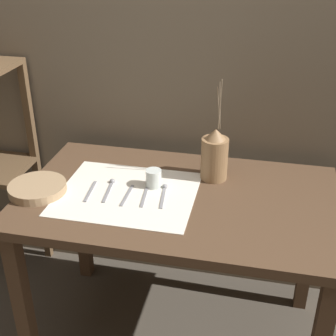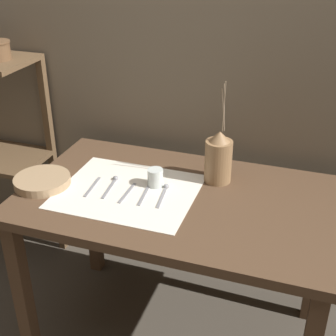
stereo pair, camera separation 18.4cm
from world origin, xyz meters
The scene contains 12 objects.
ground_plane centered at (0.00, 0.00, 0.00)m, with size 12.00×12.00×0.00m, color #473F35.
stone_wall_back centered at (0.00, 0.50, 1.20)m, with size 7.00×0.06×2.40m.
wooden_table centered at (0.00, 0.00, 0.68)m, with size 1.28×0.77×0.78m.
linen_cloth centered at (-0.21, -0.03, 0.78)m, with size 0.55×0.46×0.00m.
pitcher_with_flowers centered at (0.12, 0.18, 0.89)m, with size 0.11×0.11×0.45m.
wooden_bowl centered at (-0.57, -0.10, 0.80)m, with size 0.23×0.23×0.04m.
glass_tumbler_near centered at (-0.11, 0.04, 0.82)m, with size 0.07×0.07×0.08m.
fork_inner centered at (-0.36, -0.05, 0.78)m, with size 0.03×0.16×0.00m.
spoon_inner centered at (-0.29, 0.01, 0.79)m, with size 0.03×0.18×0.02m.
knife_center centered at (-0.20, -0.05, 0.78)m, with size 0.01×0.16×0.00m.
fork_outer centered at (-0.13, -0.04, 0.78)m, with size 0.03×0.16×0.00m.
spoon_outer centered at (-0.06, 0.01, 0.79)m, with size 0.04×0.18×0.02m.
Camera 1 is at (0.30, -1.59, 1.76)m, focal length 50.00 mm.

